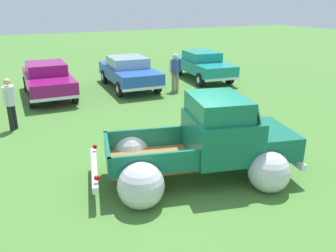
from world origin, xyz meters
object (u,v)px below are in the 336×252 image
spectator_1 (175,70)px  show_car_1 (48,78)px  show_car_2 (129,71)px  spectator_0 (10,101)px  show_car_3 (203,64)px  vintage_pickup_truck (209,146)px

spectator_1 → show_car_1: bearing=93.4°
show_car_2 → spectator_0: size_ratio=2.73×
show_car_1 → show_car_3: 7.71m
show_car_3 → spectator_0: spectator_0 is taller
show_car_1 → show_car_3: (7.71, 0.01, -0.00)m
show_car_1 → spectator_1: 5.53m
show_car_2 → show_car_1: bearing=-86.8°
show_car_3 → spectator_0: size_ratio=2.73×
show_car_3 → spectator_1: bearing=-50.5°
show_car_1 → spectator_0: size_ratio=2.70×
spectator_1 → show_car_3: bearing=-36.9°
vintage_pickup_truck → show_car_3: 10.65m
show_car_1 → show_car_2: bearing=91.5°
vintage_pickup_truck → spectator_0: 6.67m
spectator_0 → vintage_pickup_truck: bearing=164.1°
vintage_pickup_truck → spectator_1: size_ratio=2.91×
show_car_1 → spectator_1: bearing=75.2°
show_car_1 → spectator_1: spectator_1 is taller
vintage_pickup_truck → spectator_0: bearing=139.7°
show_car_1 → spectator_1: size_ratio=2.65×
show_car_2 → spectator_0: spectator_0 is taller
vintage_pickup_truck → show_car_2: (1.39, 9.13, 0.03)m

